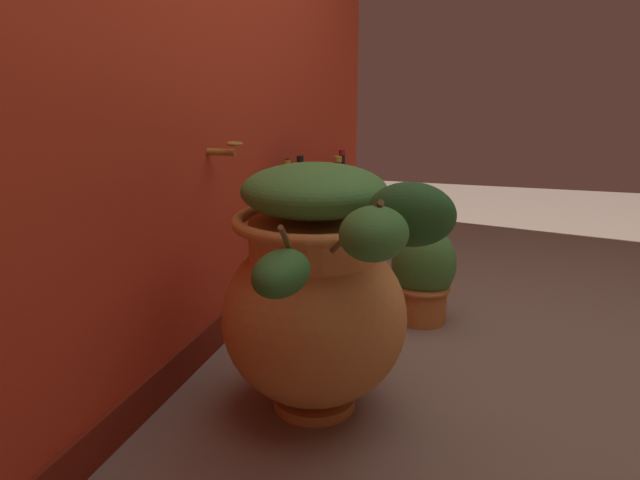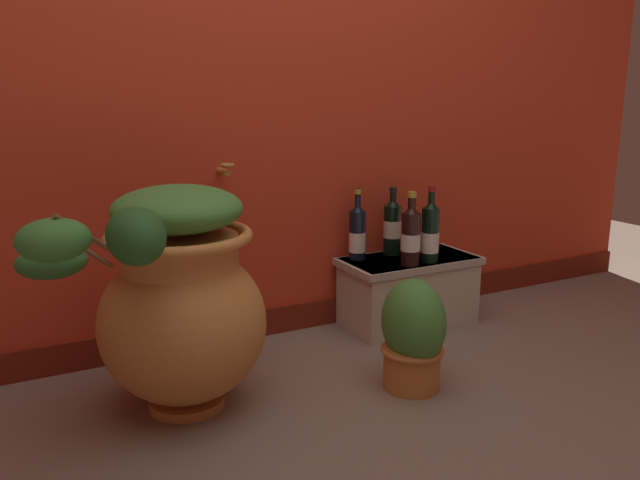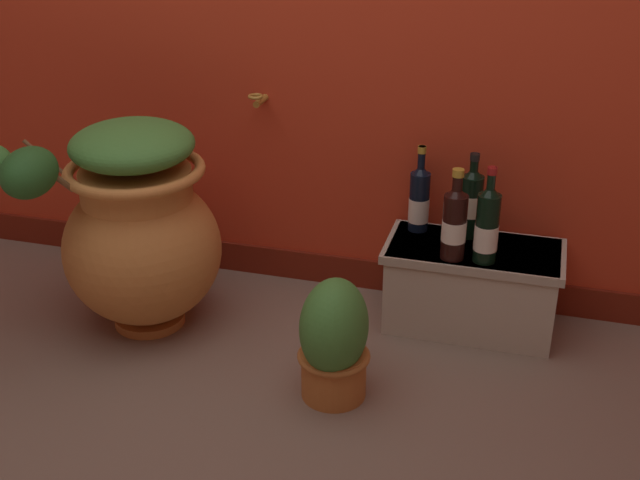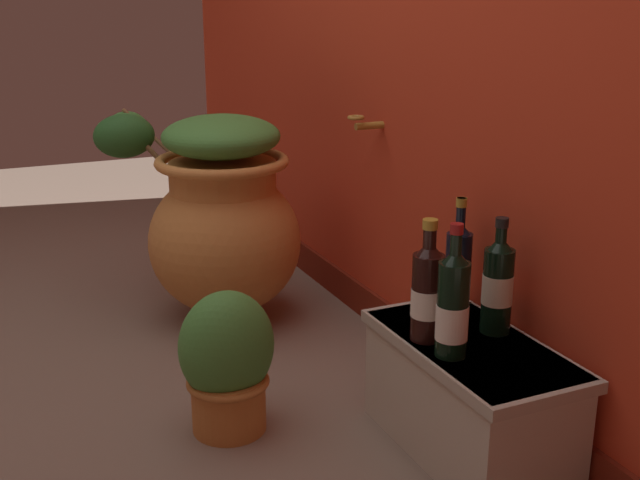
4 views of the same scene
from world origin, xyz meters
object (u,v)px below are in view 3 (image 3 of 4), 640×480
Objects in this scene: wine_bottle_middle at (455,221)px; potted_shrub at (334,340)px; wine_bottle_right at (487,224)px; wine_bottle_left at (471,200)px; wine_bottle_back at (419,198)px; terracotta_urn at (135,227)px.

wine_bottle_middle is 0.79× the size of potted_shrub.
wine_bottle_right reaches higher than wine_bottle_middle.
wine_bottle_left is at bearing 80.03° from wine_bottle_middle.
wine_bottle_middle reaches higher than potted_shrub.
wine_bottle_middle is at bearing -52.07° from wine_bottle_back.
terracotta_urn is at bearing -169.54° from wine_bottle_right.
wine_bottle_left is at bearing 62.46° from potted_shrub.
wine_bottle_left is 0.97× the size of wine_bottle_middle.
potted_shrub is (0.76, -0.23, -0.18)m from terracotta_urn.
potted_shrub is (-0.32, -0.62, -0.24)m from wine_bottle_left.
potted_shrub is at bearing -132.04° from wine_bottle_right.
terracotta_urn is at bearing -168.80° from wine_bottle_middle.
wine_bottle_left is 0.74m from potted_shrub.
wine_bottle_right is 0.83× the size of potted_shrub.
wine_bottle_middle is 0.58m from potted_shrub.
terracotta_urn is 0.81m from potted_shrub.
wine_bottle_middle is at bearing -99.97° from wine_bottle_left.
wine_bottle_right is (1.15, 0.21, 0.06)m from terracotta_urn.
terracotta_urn is at bearing -156.24° from wine_bottle_back.
wine_bottle_back is (-0.18, 0.00, -0.01)m from wine_bottle_left.
terracotta_urn reaches higher than potted_shrub.
wine_bottle_left is at bearing 111.49° from wine_bottle_right.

